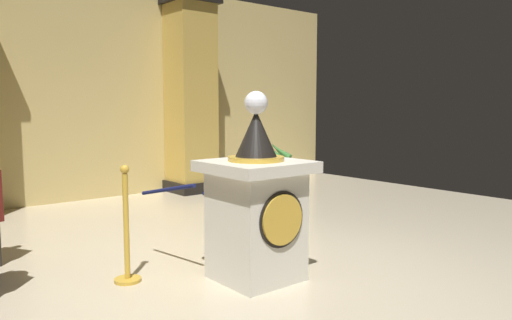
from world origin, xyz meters
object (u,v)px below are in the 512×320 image
at_px(pedestal_clock, 256,207).
at_px(stanchion_far, 127,241).
at_px(potted_palm_right, 269,188).
at_px(stanchion_near, 265,212).

relative_size(pedestal_clock, stanchion_far, 1.61).
bearing_deg(potted_palm_right, pedestal_clock, -133.20).
relative_size(pedestal_clock, stanchion_near, 1.59).
bearing_deg(stanchion_near, potted_palm_right, 47.67).
relative_size(stanchion_near, stanchion_far, 1.01).
bearing_deg(stanchion_near, stanchion_far, -175.97).
distance_m(pedestal_clock, stanchion_near, 1.16).
xyz_separation_m(stanchion_near, potted_palm_right, (1.22, 1.34, -0.02)).
bearing_deg(stanchion_near, pedestal_clock, -134.61).
bearing_deg(pedestal_clock, potted_palm_right, 46.80).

